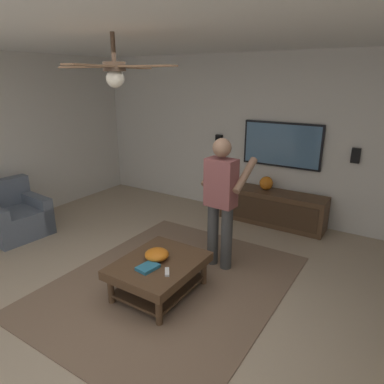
% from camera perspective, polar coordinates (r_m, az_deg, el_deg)
% --- Properties ---
extents(ground_plane, '(8.17, 8.17, 0.00)m').
position_cam_1_polar(ground_plane, '(3.78, -7.68, -19.23)').
color(ground_plane, tan).
extents(wall_back_tv, '(0.10, 7.01, 2.68)m').
position_cam_1_polar(wall_back_tv, '(5.92, 12.60, 8.62)').
color(wall_back_tv, silver).
rests_on(wall_back_tv, ground).
extents(ceiling_slab, '(6.60, 7.01, 0.10)m').
position_cam_1_polar(ceiling_slab, '(3.04, -10.08, 26.42)').
color(ceiling_slab, white).
extents(area_rug, '(2.95, 2.40, 0.01)m').
position_cam_1_polar(area_rug, '(4.19, -3.59, -14.85)').
color(area_rug, '#7A604C').
rests_on(area_rug, ground).
extents(armchair, '(0.87, 0.87, 0.82)m').
position_cam_1_polar(armchair, '(5.92, -27.19, -3.72)').
color(armchair, slate).
rests_on(armchair, ground).
extents(coffee_table, '(1.00, 0.80, 0.40)m').
position_cam_1_polar(coffee_table, '(3.90, -5.45, -12.60)').
color(coffee_table, '#513823').
rests_on(coffee_table, ground).
extents(media_console, '(0.45, 1.70, 0.55)m').
position_cam_1_polar(media_console, '(5.81, 13.02, -2.53)').
color(media_console, '#513823').
rests_on(media_console, ground).
extents(tv, '(0.05, 1.27, 0.72)m').
position_cam_1_polar(tv, '(5.77, 14.56, 7.53)').
color(tv, black).
extents(person_standing, '(0.55, 0.56, 1.64)m').
position_cam_1_polar(person_standing, '(4.18, 4.86, -0.75)').
color(person_standing, '#3F3F3F').
rests_on(person_standing, ground).
extents(bowl, '(0.26, 0.26, 0.12)m').
position_cam_1_polar(bowl, '(3.85, -5.80, -10.19)').
color(bowl, orange).
rests_on(bowl, coffee_table).
extents(remote_white, '(0.15, 0.13, 0.02)m').
position_cam_1_polar(remote_white, '(3.63, -4.12, -12.98)').
color(remote_white, white).
rests_on(remote_white, coffee_table).
extents(book, '(0.24, 0.19, 0.04)m').
position_cam_1_polar(book, '(3.71, -7.29, -12.20)').
color(book, teal).
rests_on(book, coffee_table).
extents(vase_round, '(0.22, 0.22, 0.22)m').
position_cam_1_polar(vase_round, '(5.77, 12.12, 1.44)').
color(vase_round, orange).
rests_on(vase_round, media_console).
extents(wall_speaker_left, '(0.06, 0.12, 0.22)m').
position_cam_1_polar(wall_speaker_left, '(5.56, 25.34, 5.45)').
color(wall_speaker_left, black).
extents(wall_speaker_right, '(0.06, 0.12, 0.22)m').
position_cam_1_polar(wall_speaker_right, '(6.23, 4.46, 8.37)').
color(wall_speaker_right, black).
extents(ceiling_fan, '(1.20, 1.21, 0.46)m').
position_cam_1_polar(ceiling_fan, '(3.30, -12.63, 18.99)').
color(ceiling_fan, '#4C3828').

